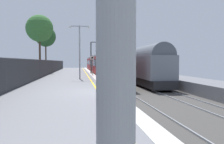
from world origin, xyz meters
TOP-DOWN VIEW (x-y plane):
  - ground at (2.64, 0.00)m, footprint 17.40×110.00m
  - commuter_train_at_platform at (2.10, 27.40)m, footprint 2.83×40.86m
  - freight_train_adjacent_track at (6.10, 29.25)m, footprint 2.60×46.45m
  - signal_gantry at (0.64, 21.29)m, footprint 1.10×0.24m
  - speed_limit_sign at (0.25, 16.46)m, footprint 0.59×0.08m
  - platform_lamp_mid at (-1.34, 10.11)m, footprint 2.00×0.20m
  - platform_back_fence at (-5.45, -0.00)m, footprint 0.07×99.00m
  - background_tree_left at (-7.33, 24.36)m, footprint 4.15×4.15m
  - background_tree_centre at (-8.18, 37.22)m, footprint 4.16×4.16m

SIDE VIEW (x-z plane):
  - ground at x=2.64m, z-range -1.21..0.00m
  - platform_back_fence at x=-5.45m, z-range 0.04..1.98m
  - commuter_train_at_platform at x=2.10m, z-range -0.64..3.17m
  - freight_train_adjacent_track at x=6.10m, z-range -0.80..3.63m
  - speed_limit_sign at x=0.25m, z-range 0.35..2.87m
  - signal_gantry at x=0.64m, z-range 0.59..5.22m
  - platform_lamp_mid at x=-1.34m, z-range 0.50..5.81m
  - background_tree_left at x=-7.33m, z-range 2.23..11.16m
  - background_tree_centre at x=-8.18m, z-range 2.28..11.25m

